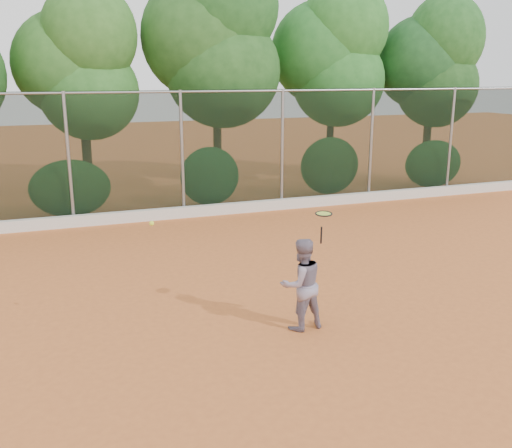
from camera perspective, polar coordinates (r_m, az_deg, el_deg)
name	(u,v)px	position (r m, az deg, el deg)	size (l,w,h in m)	color
ground	(276,307)	(9.99, 1.98, -8.34)	(80.00, 80.00, 0.00)	#C9682F
concrete_curb	(185,212)	(16.16, -7.07, 1.20)	(24.00, 0.20, 0.30)	silver
tennis_player	(301,284)	(8.98, 4.55, -6.02)	(0.72, 0.56, 1.48)	gray
chainlink_fence	(182,151)	(16.02, -7.41, 7.29)	(24.09, 0.09, 3.50)	black
foliage_backdrop	(146,57)	(17.74, -10.96, 16.10)	(23.70, 3.63, 7.55)	#45291A
tennis_racket	(323,216)	(8.61, 6.76, 0.78)	(0.34, 0.34, 0.50)	black
tennis_ball_in_flight	(152,223)	(8.04, -10.39, 0.06)	(0.07, 0.07, 0.07)	#DAF738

